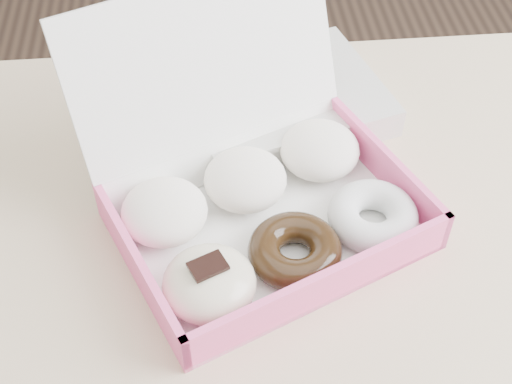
{
  "coord_description": "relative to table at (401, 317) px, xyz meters",
  "views": [
    {
      "loc": [
        -0.2,
        -0.41,
        1.33
      ],
      "look_at": [
        -0.15,
        0.09,
        0.79
      ],
      "focal_mm": 50.0,
      "sensor_mm": 36.0,
      "label": 1
    }
  ],
  "objects": [
    {
      "name": "table",
      "position": [
        0.0,
        0.0,
        0.0
      ],
      "size": [
        1.2,
        0.8,
        0.75
      ],
      "color": "#D0AD89",
      "rests_on": "ground"
    },
    {
      "name": "donut_box",
      "position": [
        -0.15,
        0.08,
        0.11
      ],
      "size": [
        0.39,
        0.38,
        0.21
      ],
      "rotation": [
        0.0,
        0.0,
        0.41
      ],
      "color": "white",
      "rests_on": "table"
    },
    {
      "name": "newspapers",
      "position": [
        -0.1,
        0.26,
        0.1
      ],
      "size": [
        0.28,
        0.25,
        0.04
      ],
      "primitive_type": "cube",
      "rotation": [
        0.0,
        0.0,
        0.29
      ],
      "color": "silver",
      "rests_on": "table"
    }
  ]
}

